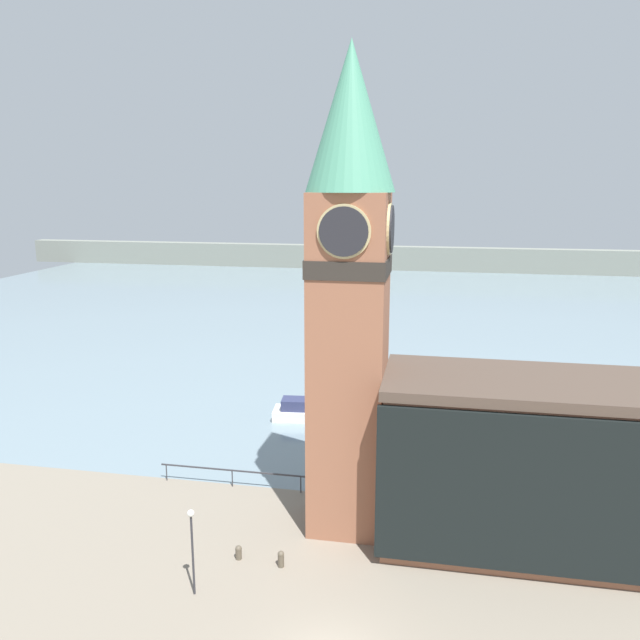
% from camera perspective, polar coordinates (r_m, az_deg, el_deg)
% --- Properties ---
extents(water, '(160.00, 120.00, 0.00)m').
position_cam_1_polar(water, '(95.30, 8.49, 1.32)').
color(water, gray).
rests_on(water, ground_plane).
extents(far_shoreline, '(180.00, 3.00, 5.00)m').
position_cam_1_polar(far_shoreline, '(134.46, 9.25, 5.57)').
color(far_shoreline, gray).
rests_on(far_shoreline, water).
extents(pier_railing, '(9.12, 0.08, 1.09)m').
position_cam_1_polar(pier_railing, '(39.19, -8.04, -13.60)').
color(pier_railing, '#333338').
rests_on(pier_railing, ground_plane).
extents(clock_tower, '(4.35, 4.35, 24.59)m').
position_cam_1_polar(clock_tower, '(31.08, 2.70, 3.22)').
color(clock_tower, '#935B42').
rests_on(clock_tower, ground_plane).
extents(pier_building, '(13.42, 6.64, 8.79)m').
position_cam_1_polar(pier_building, '(33.23, 17.56, -12.41)').
color(pier_building, '#935B42').
rests_on(pier_building, ground_plane).
extents(boat_near, '(6.78, 2.85, 1.63)m').
position_cam_1_polar(boat_near, '(49.15, -0.74, -8.40)').
color(boat_near, silver).
rests_on(boat_near, water).
extents(mooring_bollard_near, '(0.32, 0.32, 0.83)m').
position_cam_1_polar(mooring_bollard_near, '(32.05, -3.59, -20.90)').
color(mooring_bollard_near, brown).
rests_on(mooring_bollard_near, ground_plane).
extents(mooring_bollard_far, '(0.32, 0.32, 0.71)m').
position_cam_1_polar(mooring_bollard_far, '(32.80, -7.46, -20.27)').
color(mooring_bollard_far, brown).
rests_on(mooring_bollard_far, ground_plane).
extents(lamp_post, '(0.32, 0.32, 4.14)m').
position_cam_1_polar(lamp_post, '(29.51, -11.64, -18.79)').
color(lamp_post, '#2D2D33').
rests_on(lamp_post, ground_plane).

